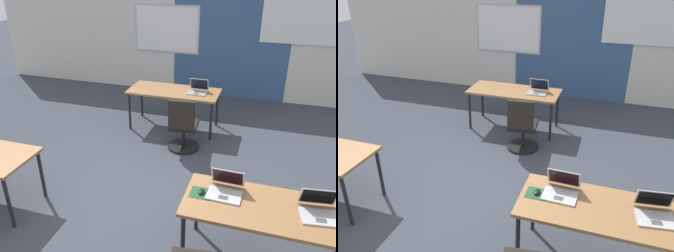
# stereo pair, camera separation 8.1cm
# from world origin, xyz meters

# --- Properties ---
(ground_plane) EXTENTS (24.00, 24.00, 0.00)m
(ground_plane) POSITION_xyz_m (0.00, 0.00, 0.00)
(ground_plane) COLOR #383D47
(back_wall_assembly) EXTENTS (10.00, 0.27, 2.80)m
(back_wall_assembly) POSITION_xyz_m (0.03, 4.20, 1.41)
(back_wall_assembly) COLOR silver
(back_wall_assembly) RESTS_ON ground
(desk_near_right) EXTENTS (1.60, 0.70, 0.72)m
(desk_near_right) POSITION_xyz_m (1.75, -0.60, 0.66)
(desk_near_right) COLOR olive
(desk_near_right) RESTS_ON ground
(desk_far_center) EXTENTS (1.60, 0.70, 0.72)m
(desk_far_center) POSITION_xyz_m (0.00, 2.20, 0.66)
(desk_far_center) COLOR olive
(desk_far_center) RESTS_ON ground
(laptop_near_right_end) EXTENTS (0.37, 0.36, 0.22)m
(laptop_near_right_end) POSITION_xyz_m (2.18, -0.57, 0.77)
(laptop_near_right_end) COLOR #B7B7BC
(laptop_near_right_end) RESTS_ON desk_near_right
(laptop_near_right_inner) EXTENTS (0.34, 0.33, 0.22)m
(laptop_near_right_inner) POSITION_xyz_m (1.33, -0.50, 0.77)
(laptop_near_right_inner) COLOR #B7B7BC
(laptop_near_right_inner) RESTS_ON desk_near_right
(mousepad_near_right_inner) EXTENTS (0.22, 0.19, 0.00)m
(mousepad_near_right_inner) POSITION_xyz_m (1.11, -0.58, 0.72)
(mousepad_near_right_inner) COLOR #23512D
(mousepad_near_right_inner) RESTS_ON desk_near_right
(mouse_near_right_inner) EXTENTS (0.07, 0.11, 0.03)m
(mouse_near_right_inner) POSITION_xyz_m (1.11, -0.58, 0.74)
(mouse_near_right_inner) COLOR black
(mouse_near_right_inner) RESTS_ON mousepad_near_right_inner
(laptop_far_right) EXTENTS (0.34, 0.31, 0.23)m
(laptop_far_right) POSITION_xyz_m (0.43, 2.22, 0.77)
(laptop_far_right) COLOR #9E9EA3
(laptop_far_right) RESTS_ON desk_far_center
(chair_far_right) EXTENTS (0.52, 0.56, 0.92)m
(chair_far_right) POSITION_xyz_m (0.38, 1.44, 0.38)
(chair_far_right) COLOR black
(chair_far_right) RESTS_ON ground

